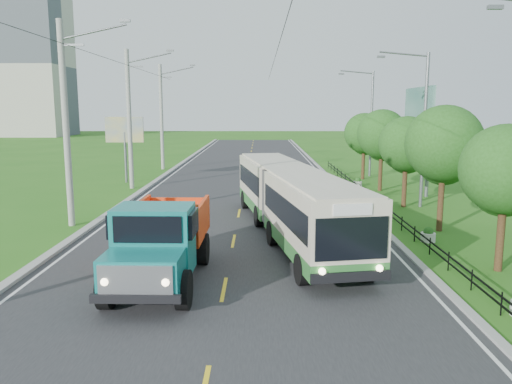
{
  "coord_description": "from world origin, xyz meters",
  "views": [
    {
      "loc": [
        1.15,
        -15.43,
        5.78
      ],
      "look_at": [
        0.98,
        7.93,
        1.9
      ],
      "focal_mm": 35.0,
      "sensor_mm": 36.0,
      "label": 1
    }
  ],
  "objects_px": {
    "dump_truck": "(161,237)",
    "tree_back": "(364,135)",
    "bus": "(291,196)",
    "streetlight_far": "(370,120)",
    "billboard_right": "(418,116)",
    "tree_fourth": "(407,147)",
    "tree_fifth": "(382,137)",
    "pole_far": "(162,117)",
    "planter_mid": "(384,202)",
    "billboard_left": "(125,134)",
    "pole_mid": "(130,119)",
    "streetlight_mid": "(422,125)",
    "tree_second": "(505,174)",
    "tree_third": "(444,148)",
    "planter_near": "(428,235)",
    "pole_near": "(67,124)",
    "planter_far": "(358,183)"
  },
  "relations": [
    {
      "from": "pole_mid",
      "to": "tree_second",
      "type": "distance_m",
      "value": 26.2
    },
    {
      "from": "streetlight_far",
      "to": "billboard_right",
      "type": "distance_m",
      "value": 8.18
    },
    {
      "from": "tree_second",
      "to": "dump_truck",
      "type": "height_order",
      "value": "tree_second"
    },
    {
      "from": "pole_far",
      "to": "tree_back",
      "type": "bearing_deg",
      "value": -20.74
    },
    {
      "from": "pole_near",
      "to": "dump_truck",
      "type": "relative_size",
      "value": 1.49
    },
    {
      "from": "streetlight_mid",
      "to": "planter_mid",
      "type": "bearing_deg",
      "value": -180.0
    },
    {
      "from": "tree_fourth",
      "to": "bus",
      "type": "relative_size",
      "value": 0.34
    },
    {
      "from": "pole_near",
      "to": "tree_fifth",
      "type": "relative_size",
      "value": 1.72
    },
    {
      "from": "tree_third",
      "to": "streetlight_mid",
      "type": "relative_size",
      "value": 0.66
    },
    {
      "from": "pole_far",
      "to": "planter_near",
      "type": "relative_size",
      "value": 14.93
    },
    {
      "from": "pole_far",
      "to": "streetlight_mid",
      "type": "height_order",
      "value": "pole_far"
    },
    {
      "from": "billboard_left",
      "to": "bus",
      "type": "height_order",
      "value": "billboard_left"
    },
    {
      "from": "planter_near",
      "to": "bus",
      "type": "xyz_separation_m",
      "value": [
        -6.02,
        1.04,
        1.56
      ]
    },
    {
      "from": "dump_truck",
      "to": "pole_mid",
      "type": "bearing_deg",
      "value": 107.77
    },
    {
      "from": "bus",
      "to": "planter_near",
      "type": "bearing_deg",
      "value": -19.74
    },
    {
      "from": "tree_second",
      "to": "tree_back",
      "type": "relative_size",
      "value": 0.96
    },
    {
      "from": "tree_second",
      "to": "streetlight_mid",
      "type": "distance_m",
      "value": 11.97
    },
    {
      "from": "pole_near",
      "to": "planter_far",
      "type": "relative_size",
      "value": 14.93
    },
    {
      "from": "pole_near",
      "to": "tree_fourth",
      "type": "xyz_separation_m",
      "value": [
        18.12,
        5.14,
        -1.51
      ]
    },
    {
      "from": "tree_second",
      "to": "tree_fifth",
      "type": "height_order",
      "value": "tree_fifth"
    },
    {
      "from": "tree_third",
      "to": "pole_far",
      "type": "bearing_deg",
      "value": 126.09
    },
    {
      "from": "tree_fourth",
      "to": "tree_fifth",
      "type": "bearing_deg",
      "value": 90.0
    },
    {
      "from": "tree_second",
      "to": "billboard_right",
      "type": "distance_m",
      "value": 18.12
    },
    {
      "from": "pole_far",
      "to": "streetlight_mid",
      "type": "xyz_separation_m",
      "value": [
        18.9,
        -19.0,
        -0.19
      ]
    },
    {
      "from": "tree_back",
      "to": "billboard_right",
      "type": "distance_m",
      "value": 6.82
    },
    {
      "from": "pole_near",
      "to": "tree_second",
      "type": "height_order",
      "value": "pole_near"
    },
    {
      "from": "billboard_left",
      "to": "streetlight_mid",
      "type": "bearing_deg",
      "value": -26.4
    },
    {
      "from": "tree_third",
      "to": "tree_fifth",
      "type": "relative_size",
      "value": 1.03
    },
    {
      "from": "pole_near",
      "to": "billboard_right",
      "type": "bearing_deg",
      "value": 28.14
    },
    {
      "from": "tree_fourth",
      "to": "billboard_right",
      "type": "xyz_separation_m",
      "value": [
        2.44,
        5.86,
        1.76
      ]
    },
    {
      "from": "tree_third",
      "to": "bus",
      "type": "bearing_deg",
      "value": -171.4
    },
    {
      "from": "tree_fourth",
      "to": "dump_truck",
      "type": "bearing_deg",
      "value": -131.79
    },
    {
      "from": "tree_fourth",
      "to": "billboard_right",
      "type": "bearing_deg",
      "value": 67.36
    },
    {
      "from": "dump_truck",
      "to": "planter_far",
      "type": "bearing_deg",
      "value": 64.21
    },
    {
      "from": "tree_fifth",
      "to": "planter_near",
      "type": "xyz_separation_m",
      "value": [
        -1.26,
        -14.14,
        -3.57
      ]
    },
    {
      "from": "dump_truck",
      "to": "tree_back",
      "type": "bearing_deg",
      "value": 65.72
    },
    {
      "from": "tree_fourth",
      "to": "streetlight_far",
      "type": "bearing_deg",
      "value": 86.75
    },
    {
      "from": "pole_near",
      "to": "streetlight_mid",
      "type": "bearing_deg",
      "value": 14.81
    },
    {
      "from": "tree_back",
      "to": "streetlight_mid",
      "type": "bearing_deg",
      "value": -86.3
    },
    {
      "from": "pole_mid",
      "to": "bus",
      "type": "height_order",
      "value": "pole_mid"
    },
    {
      "from": "pole_far",
      "to": "streetlight_far",
      "type": "bearing_deg",
      "value": -14.81
    },
    {
      "from": "tree_fifth",
      "to": "dump_truck",
      "type": "distance_m",
      "value": 22.95
    },
    {
      "from": "tree_second",
      "to": "tree_third",
      "type": "relative_size",
      "value": 0.88
    },
    {
      "from": "streetlight_mid",
      "to": "planter_mid",
      "type": "distance_m",
      "value": 5.05
    },
    {
      "from": "tree_third",
      "to": "billboard_right",
      "type": "relative_size",
      "value": 0.82
    },
    {
      "from": "planter_mid",
      "to": "billboard_left",
      "type": "bearing_deg",
      "value": 151.08
    },
    {
      "from": "streetlight_mid",
      "to": "billboard_left",
      "type": "bearing_deg",
      "value": 153.6
    },
    {
      "from": "pole_far",
      "to": "bus",
      "type": "height_order",
      "value": "pole_far"
    },
    {
      "from": "bus",
      "to": "dump_truck",
      "type": "xyz_separation_m",
      "value": [
        -4.72,
        -6.33,
        -0.26
      ]
    },
    {
      "from": "pole_mid",
      "to": "dump_truck",
      "type": "xyz_separation_m",
      "value": [
        6.12,
        -20.29,
        -3.51
      ]
    }
  ]
}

